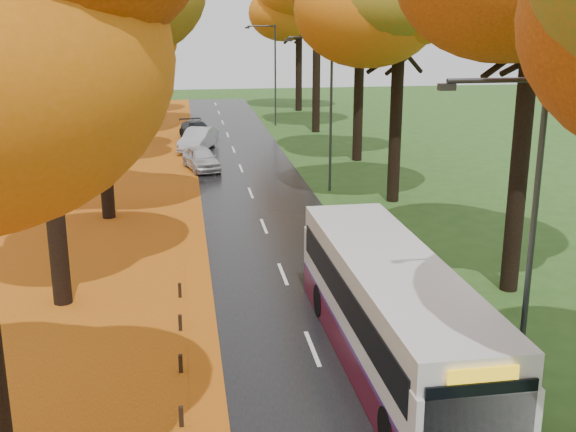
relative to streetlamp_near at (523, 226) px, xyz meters
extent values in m
cube|color=black|center=(-3.95, 17.00, -4.69)|extent=(6.50, 90.00, 0.04)
cube|color=silver|center=(-3.95, 17.00, -4.67)|extent=(0.12, 90.00, 0.01)
cube|color=#9C2F0E|center=(-12.95, 17.00, -4.70)|extent=(12.00, 90.00, 0.02)
cube|color=#B77712|center=(-7.00, 17.00, -4.67)|extent=(0.90, 90.00, 0.01)
cylinder|color=black|center=(-11.45, 8.50, -0.14)|extent=(0.60, 0.60, 9.15)
cylinder|color=black|center=(-10.85, 18.50, -0.71)|extent=(0.60, 0.60, 8.00)
ellipsoid|color=orange|center=(-10.85, 18.50, 4.29)|extent=(9.20, 9.20, 7.18)
cylinder|color=black|center=(-11.45, 30.50, -0.43)|extent=(0.60, 0.60, 8.58)
ellipsoid|color=orange|center=(-11.45, 30.50, 4.93)|extent=(8.00, 8.00, 6.24)
cylinder|color=black|center=(-10.85, 41.50, -0.14)|extent=(0.60, 0.60, 9.15)
cylinder|color=black|center=(-11.45, 51.50, -0.71)|extent=(0.60, 0.60, 8.00)
ellipsoid|color=orange|center=(-11.45, 51.50, 4.29)|extent=(8.00, 8.00, 6.24)
cylinder|color=black|center=(3.55, 7.50, -0.11)|extent=(0.60, 0.60, 9.22)
cylinder|color=black|center=(2.95, 19.50, -0.62)|extent=(0.60, 0.60, 8.19)
ellipsoid|color=#C34F0E|center=(2.95, 19.50, 4.50)|extent=(9.20, 9.20, 7.18)
cylinder|color=black|center=(3.55, 29.50, -0.36)|extent=(0.60, 0.60, 8.70)
cylinder|color=black|center=(2.95, 40.50, -0.11)|extent=(0.60, 0.60, 9.22)
cylinder|color=black|center=(3.55, 52.50, -0.62)|extent=(0.60, 0.60, 8.19)
ellipsoid|color=#C34F0E|center=(3.55, 52.50, 4.50)|extent=(8.20, 8.20, 6.40)
cube|color=black|center=(-7.65, 0.60, -4.45)|extent=(0.11, 0.11, 0.52)
cube|color=black|center=(-7.65, 3.20, -4.45)|extent=(0.11, 0.11, 0.52)
cube|color=black|center=(-7.65, 5.80, -4.45)|extent=(0.11, 0.11, 0.52)
cube|color=black|center=(-7.65, 8.40, -4.45)|extent=(0.11, 0.11, 0.52)
cylinder|color=#333538|center=(0.25, 0.00, -0.71)|extent=(0.14, 0.14, 8.00)
cylinder|color=#333538|center=(-0.85, 0.00, 3.19)|extent=(2.20, 0.11, 0.11)
cube|color=#333538|center=(-1.95, 0.00, 3.07)|extent=(0.35, 0.18, 0.14)
cylinder|color=#333538|center=(0.25, 22.00, -0.71)|extent=(0.14, 0.14, 8.00)
cylinder|color=#333538|center=(-0.85, 22.00, 3.19)|extent=(2.20, 0.11, 0.11)
cube|color=#333538|center=(-1.95, 22.00, 3.07)|extent=(0.35, 0.18, 0.14)
cylinder|color=#333538|center=(0.25, 44.00, -0.71)|extent=(0.14, 0.14, 8.00)
cylinder|color=#333538|center=(-0.85, 44.00, 3.19)|extent=(2.20, 0.11, 0.11)
cube|color=#333538|center=(-1.95, 44.00, 3.07)|extent=(0.35, 0.18, 0.14)
cube|color=#490B1C|center=(-2.06, 2.80, -4.21)|extent=(2.77, 11.36, 0.93)
cube|color=silver|center=(-2.06, 2.80, -3.08)|extent=(2.77, 11.36, 1.34)
cube|color=silver|center=(-2.06, 2.80, -2.05)|extent=(2.71, 11.13, 0.72)
cube|color=#3E1D65|center=(-2.06, 2.80, -3.70)|extent=(2.79, 11.38, 0.12)
cube|color=black|center=(-2.06, 2.80, -2.67)|extent=(2.78, 10.45, 0.87)
cube|color=black|center=(-1.96, -2.82, -2.87)|extent=(2.26, 0.10, 1.44)
cube|color=yellow|center=(-1.96, -2.82, -1.98)|extent=(1.41, 0.08, 0.29)
cylinder|color=black|center=(-3.15, -1.06, -4.16)|extent=(0.31, 1.03, 1.03)
cylinder|color=black|center=(-0.82, -1.02, -4.16)|extent=(0.31, 1.03, 1.03)
cylinder|color=black|center=(-3.28, 6.18, -4.16)|extent=(0.31, 1.03, 1.03)
cylinder|color=black|center=(-0.95, 6.22, -4.16)|extent=(0.31, 1.03, 1.03)
imported|color=#B9BABE|center=(-6.30, 27.98, -3.99)|extent=(2.48, 4.27, 1.36)
imported|color=#A8ABB1|center=(-6.30, 34.07, -3.93)|extent=(2.98, 4.78, 1.49)
imported|color=black|center=(-6.30, 37.82, -3.99)|extent=(2.80, 4.97, 1.36)
camera|label=1|loc=(-7.36, -14.29, 4.65)|focal=45.00mm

